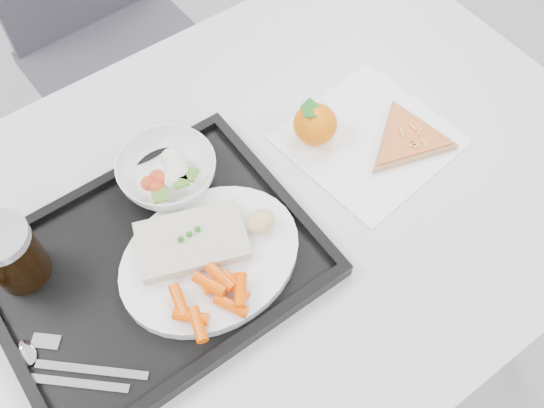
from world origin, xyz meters
name	(u,v)px	position (x,y,z in m)	size (l,w,h in m)	color
table	(253,230)	(0.00, 0.30, 0.68)	(1.20, 0.80, 0.75)	silver
chair	(105,23)	(0.09, 1.05, 0.54)	(0.44, 0.44, 0.93)	#35343C
tray	(155,266)	(-0.17, 0.30, 0.76)	(0.45, 0.35, 0.03)	black
dinner_plate	(210,258)	(-0.10, 0.25, 0.77)	(0.27, 0.27, 0.02)	white
fish_fillet	(192,241)	(-0.11, 0.28, 0.79)	(0.18, 0.14, 0.03)	beige
bread_roll	(261,221)	(-0.02, 0.25, 0.80)	(0.05, 0.04, 0.03)	tan
salad_bowl	(167,172)	(-0.08, 0.41, 0.79)	(0.15, 0.15, 0.05)	white
cola_glass	(11,253)	(-0.33, 0.40, 0.82)	(0.08, 0.08, 0.11)	black
cutlery	(60,365)	(-0.35, 0.24, 0.77)	(0.15, 0.15, 0.01)	silver
napkin	(369,139)	(0.24, 0.29, 0.75)	(0.28, 0.27, 0.00)	white
tangerine	(315,124)	(0.16, 0.35, 0.79)	(0.09, 0.09, 0.07)	#F69F09
pizza_slice	(408,139)	(0.28, 0.25, 0.76)	(0.21, 0.21, 0.02)	tan
carrot_pile	(214,296)	(-0.13, 0.19, 0.80)	(0.12, 0.09, 0.02)	#F04E00
salad_contents	(171,173)	(-0.08, 0.40, 0.80)	(0.09, 0.08, 0.03)	#C23D1A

